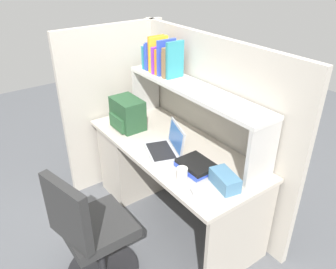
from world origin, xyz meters
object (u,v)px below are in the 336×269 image
object	(u,v)px
paper_cup	(182,174)
office_chair	(92,238)
backpack	(127,114)
tissue_box	(225,180)
laptop	(167,146)
computer_mouse	(199,191)

from	to	relation	value
paper_cup	office_chair	bearing A→B (deg)	-107.88
paper_cup	backpack	bearing A→B (deg)	174.18
paper_cup	tissue_box	size ratio (longest dim) A/B	0.43
backpack	tissue_box	distance (m)	1.12
laptop	paper_cup	xyz separation A→B (m)	(0.35, -0.13, -0.00)
backpack	office_chair	size ratio (longest dim) A/B	0.32
backpack	computer_mouse	xyz separation A→B (m)	(1.06, -0.08, -0.11)
computer_mouse	paper_cup	bearing A→B (deg)	-158.73
computer_mouse	tissue_box	bearing A→B (deg)	94.88
computer_mouse	office_chair	xyz separation A→B (m)	(-0.37, -0.62, -0.35)
tissue_box	laptop	bearing A→B (deg)	-162.02
laptop	tissue_box	world-z (taller)	laptop
laptop	backpack	bearing A→B (deg)	-175.84
laptop	paper_cup	distance (m)	0.37
laptop	tissue_box	xyz separation A→B (m)	(0.57, 0.05, -0.00)
backpack	office_chair	bearing A→B (deg)	-45.40
office_chair	backpack	bearing A→B (deg)	-58.74
paper_cup	tissue_box	xyz separation A→B (m)	(0.22, 0.18, 0.00)
backpack	computer_mouse	distance (m)	1.07
computer_mouse	office_chair	size ratio (longest dim) A/B	0.11
backpack	paper_cup	xyz separation A→B (m)	(0.89, -0.09, -0.08)
laptop	office_chair	distance (m)	0.85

